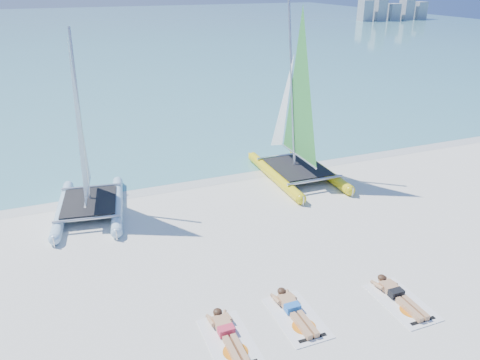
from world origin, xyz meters
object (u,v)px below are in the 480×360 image
Objects in this scene: catamaran_yellow at (294,121)px; towel_a at (230,341)px; towel_b at (297,317)px; sunbather_a at (227,332)px; sunbather_b at (293,309)px; towel_c at (402,302)px; catamaran_blue at (84,160)px; sunbather_c at (397,294)px.

catamaran_yellow reaches higher than towel_a.
towel_a is at bearing -175.06° from towel_b.
catamaran_yellow is at bearing 54.79° from towel_a.
sunbather_a is 1.76m from sunbather_b.
towel_c is (4.45, -0.50, -0.11)m from sunbather_a.
sunbather_b reaches higher than towel_c.
towel_a is 1.00× the size of towel_b.
towel_b is at bearing -115.82° from catamaran_yellow.
catamaran_yellow is 9.26m from towel_b.
towel_a is at bearing 176.00° from towel_c.
towel_c is (4.45, -0.31, 0.00)m from towel_a.
sunbather_b is (-4.03, -7.86, -2.05)m from catamaran_yellow.
towel_a is (2.25, -7.72, -1.84)m from catamaran_blue.
catamaran_blue is at bearing 106.62° from sunbather_a.
towel_b is (-4.03, -8.05, -2.16)m from catamaran_yellow.
sunbather_b is at bearing -116.38° from catamaran_yellow.
towel_a is at bearing -90.00° from sunbather_a.
sunbather_b is (1.75, 0.34, 0.11)m from towel_a.
sunbather_a is at bearing -175.06° from sunbather_b.
catamaran_blue is at bearing 106.23° from towel_a.
towel_a is 1.76m from towel_b.
towel_c is at bearing -41.44° from catamaran_blue.
sunbather_a is 1.00× the size of sunbather_b.
sunbather_a and sunbather_b have the same top height.
towel_b is at bearing -1.32° from sunbather_a.
sunbather_c reaches higher than towel_c.
sunbather_c is at bearing -40.76° from catamaran_blue.
sunbather_c reaches higher than towel_a.
catamaran_blue is 0.90× the size of catamaran_yellow.
catamaran_yellow is 10.09m from sunbather_a.
sunbather_b is at bearing -52.77° from catamaran_blue.
catamaran_blue is 8.04m from sunbather_a.
catamaran_blue is at bearing 129.81° from towel_c.
sunbather_a is 4.48m from towel_c.
catamaran_blue is at bearing -175.77° from catamaran_yellow.
sunbather_b is at bearing 166.33° from towel_c.
sunbather_b is (1.75, 0.15, 0.00)m from sunbather_a.
sunbather_c is (-0.00, 0.19, 0.11)m from towel_c.
catamaran_blue is 8.05m from catamaran_yellow.
towel_b is 1.07× the size of sunbather_b.
sunbather_b is 1.00× the size of sunbather_c.
catamaran_blue is at bearing 118.48° from sunbather_b.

